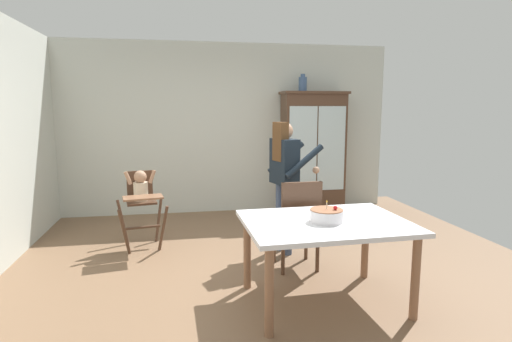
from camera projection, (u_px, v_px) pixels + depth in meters
ground_plane at (257, 271)px, 4.32m from camera, size 6.24×6.24×0.00m
wall_back at (227, 129)px, 6.66m from camera, size 5.32×0.06×2.70m
china_cabinet at (313, 152)px, 6.71m from camera, size 1.05×0.48×1.94m
ceramic_vase at (303, 84)px, 6.51m from camera, size 0.13×0.13×0.27m
high_chair_with_toddler at (141, 195)px, 4.95m from camera, size 0.66×0.75×0.95m
adult_person at (285, 171)px, 4.75m from camera, size 0.60×0.59×1.53m
dining_table at (325, 231)px, 3.53m from camera, size 1.41×1.08×0.74m
birthday_cake at (327, 215)px, 3.48m from camera, size 0.28×0.28×0.19m
dining_chair_far_side at (298, 219)px, 4.26m from camera, size 0.45×0.45×0.96m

